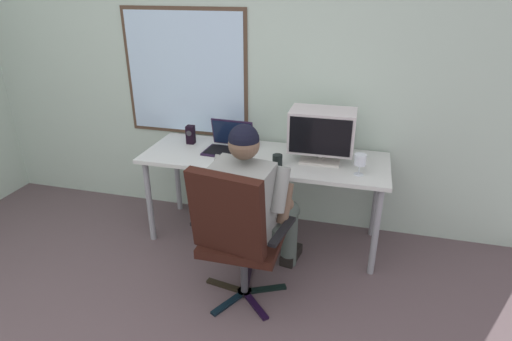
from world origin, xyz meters
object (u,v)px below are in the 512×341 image
object	(u,v)px
office_chair	(236,231)
coffee_mug	(277,160)
desk	(264,164)
wine_glass	(360,161)
desk_speaker	(191,135)
crt_monitor	(322,131)
laptop	(229,143)
person_seated	(253,202)

from	to	relation	value
office_chair	coffee_mug	world-z (taller)	office_chair
desk	coffee_mug	xyz separation A→B (m)	(0.14, -0.15, 0.11)
wine_glass	desk_speaker	distance (m)	1.41
crt_monitor	desk	bearing A→B (deg)	-176.56
office_chair	laptop	world-z (taller)	office_chair
person_seated	coffee_mug	bearing A→B (deg)	80.31
desk	laptop	world-z (taller)	laptop
person_seated	desk_speaker	xyz separation A→B (m)	(-0.73, 0.69, 0.17)
wine_glass	coffee_mug	xyz separation A→B (m)	(-0.59, 0.01, -0.06)
person_seated	crt_monitor	bearing A→B (deg)	58.50
wine_glass	coffee_mug	bearing A→B (deg)	179.02
crt_monitor	coffee_mug	distance (m)	0.39
crt_monitor	office_chair	bearing A→B (deg)	-115.41
person_seated	wine_glass	xyz separation A→B (m)	(0.66, 0.41, 0.20)
desk_speaker	person_seated	bearing A→B (deg)	-43.58
desk	office_chair	world-z (taller)	office_chair
crt_monitor	desk_speaker	size ratio (longest dim) A/B	3.11
crt_monitor	coffee_mug	size ratio (longest dim) A/B	5.65
office_chair	crt_monitor	bearing A→B (deg)	64.59
wine_glass	crt_monitor	bearing A→B (deg)	147.34
laptop	coffee_mug	bearing A→B (deg)	-25.03
desk	coffee_mug	distance (m)	0.23
desk_speaker	wine_glass	bearing A→B (deg)	-11.51
person_seated	laptop	world-z (taller)	person_seated
wine_glass	person_seated	bearing A→B (deg)	-148.10
person_seated	wine_glass	size ratio (longest dim) A/B	7.95
person_seated	wine_glass	world-z (taller)	person_seated
wine_glass	coffee_mug	distance (m)	0.59
office_chair	desk_speaker	size ratio (longest dim) A/B	6.57
desk	coffee_mug	size ratio (longest dim) A/B	22.49
office_chair	person_seated	distance (m)	0.27
office_chair	crt_monitor	xyz separation A→B (m)	(0.41, 0.85, 0.40)
desk_speaker	desk	bearing A→B (deg)	-10.35
laptop	wine_glass	xyz separation A→B (m)	(1.02, -0.21, 0.04)
crt_monitor	wine_glass	xyz separation A→B (m)	(0.29, -0.19, -0.13)
laptop	desk_speaker	xyz separation A→B (m)	(-0.36, 0.07, 0.02)
desk	office_chair	size ratio (longest dim) A/B	1.88
office_chair	wine_glass	world-z (taller)	office_chair
desk	coffee_mug	world-z (taller)	coffee_mug
laptop	desk_speaker	distance (m)	0.37
office_chair	laptop	size ratio (longest dim) A/B	2.75
desk	crt_monitor	distance (m)	0.53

